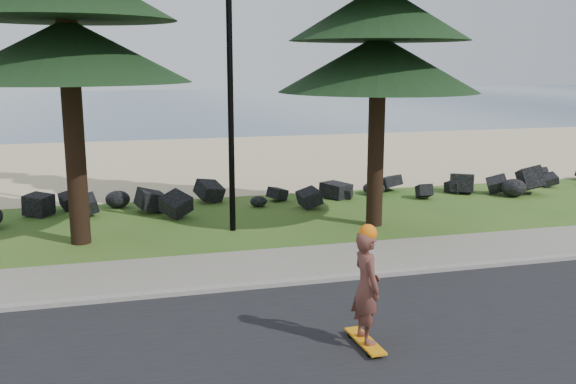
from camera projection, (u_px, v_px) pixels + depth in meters
name	position (u px, v px, depth m)	size (l,w,h in m)	color
ground	(262.00, 271.00, 12.50)	(160.00, 160.00, 0.00)	#2D591C
road	(338.00, 380.00, 8.24)	(160.00, 7.00, 0.02)	black
kerb	(272.00, 284.00, 11.64)	(160.00, 0.20, 0.10)	gray
sidewalk	(259.00, 266.00, 12.68)	(160.00, 2.00, 0.08)	gray
beach_sand	(184.00, 161.00, 26.22)	(160.00, 15.00, 0.01)	#C6B284
ocean	(145.00, 104.00, 60.78)	(160.00, 58.00, 0.01)	#3C5873
seawall_boulders	(218.00, 209.00, 17.80)	(60.00, 2.40, 1.10)	black
lamp_post	(230.00, 56.00, 14.70)	(0.25, 0.14, 8.14)	black
skateboarder	(366.00, 287.00, 9.02)	(0.42, 0.98, 1.80)	orange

